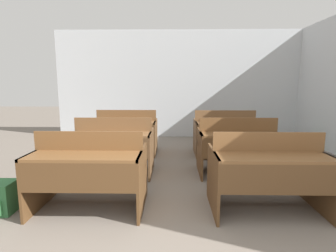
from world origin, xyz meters
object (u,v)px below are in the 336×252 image
object	(u,v)px
bench_second_left	(113,145)
bench_third_right	(225,132)
wastepaper_bin	(304,141)
bench_front_right	(268,171)
bench_third_left	(126,131)
bench_front_left	(89,169)
bench_second_right	(238,145)

from	to	relation	value
bench_second_left	bench_third_right	distance (m)	2.24
bench_third_right	wastepaper_bin	world-z (taller)	bench_third_right
bench_second_left	wastepaper_bin	xyz separation A→B (m)	(3.77, 1.79, -0.31)
bench_front_right	bench_second_left	bearing A→B (deg)	148.69
bench_third_left	wastepaper_bin	world-z (taller)	bench_third_left
bench_third_left	bench_third_right	distance (m)	1.93
bench_second_left	bench_third_left	world-z (taller)	same
bench_third_left	bench_second_left	bearing A→B (deg)	-89.38
bench_third_left	bench_front_right	bearing A→B (deg)	-50.74
bench_front_left	bench_front_right	world-z (taller)	same
bench_front_right	bench_second_right	size ratio (longest dim) A/B	1.00
bench_front_right	bench_second_right	bearing A→B (deg)	91.20
bench_front_right	bench_second_left	world-z (taller)	same
bench_front_left	bench_second_right	distance (m)	2.23
bench_front_right	bench_third_right	distance (m)	2.33
bench_front_left	bench_second_left	xyz separation A→B (m)	(-0.00, 1.16, 0.00)
bench_front_right	wastepaper_bin	size ratio (longest dim) A/B	4.10
bench_second_right	bench_third_left	distance (m)	2.24
bench_front_left	wastepaper_bin	xyz separation A→B (m)	(3.77, 2.95, -0.31)
bench_second_left	bench_third_right	xyz separation A→B (m)	(1.92, 1.16, 0.00)
bench_front_right	bench_third_right	world-z (taller)	same
bench_third_left	wastepaper_bin	size ratio (longest dim) A/B	4.10
bench_second_right	wastepaper_bin	xyz separation A→B (m)	(1.88, 1.77, -0.31)
bench_front_right	wastepaper_bin	xyz separation A→B (m)	(1.85, 2.96, -0.31)
bench_second_left	bench_third_left	xyz separation A→B (m)	(-0.01, 1.20, 0.00)
bench_second_left	bench_third_right	world-z (taller)	same
bench_front_left	bench_second_left	distance (m)	1.16
bench_third_right	wastepaper_bin	distance (m)	1.98
bench_third_right	bench_front_left	bearing A→B (deg)	-129.59
bench_second_right	wastepaper_bin	distance (m)	2.60
bench_second_right	bench_front_right	bearing A→B (deg)	-88.80
bench_second_right	bench_third_right	distance (m)	1.14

